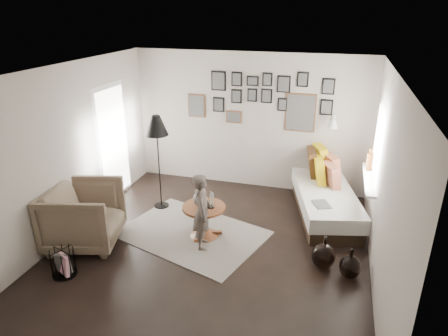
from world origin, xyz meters
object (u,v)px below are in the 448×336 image
(vase, at_px, (199,197))
(floor_lamp, at_px, (157,129))
(daybed, at_px, (326,196))
(armchair, at_px, (84,215))
(child, at_px, (202,212))
(demijohn_small, at_px, (350,267))
(demijohn_large, at_px, (323,256))
(magazine_basket, at_px, (63,263))
(pedestal_table, at_px, (204,222))

(vase, relative_size, floor_lamp, 0.28)
(daybed, relative_size, floor_lamp, 1.32)
(daybed, xyz_separation_m, armchair, (-3.42, -1.99, 0.15))
(armchair, relative_size, child, 0.89)
(armchair, distance_m, demijohn_small, 3.85)
(daybed, distance_m, demijohn_large, 1.64)
(daybed, xyz_separation_m, child, (-1.70, -1.59, 0.26))
(demijohn_large, bearing_deg, daybed, 92.02)
(armchair, height_order, child, child)
(vase, xyz_separation_m, magazine_basket, (-1.41, -1.46, -0.48))
(demijohn_small, bearing_deg, child, 175.47)
(floor_lamp, bearing_deg, child, -41.49)
(vase, distance_m, demijohn_large, 2.00)
(vase, distance_m, demijohn_small, 2.36)
(pedestal_table, bearing_deg, demijohn_small, -11.46)
(daybed, bearing_deg, demijohn_large, -102.22)
(vase, height_order, floor_lamp, floor_lamp)
(vase, xyz_separation_m, daybed, (1.85, 1.29, -0.35))
(magazine_basket, height_order, child, child)
(vase, xyz_separation_m, demijohn_large, (1.91, -0.34, -0.48))
(pedestal_table, bearing_deg, child, -75.84)
(armchair, bearing_deg, demijohn_large, -99.28)
(floor_lamp, bearing_deg, magazine_basket, -101.20)
(magazine_basket, distance_m, demijohn_large, 3.50)
(demijohn_small, xyz_separation_m, child, (-2.11, 0.17, 0.42))
(vase, xyz_separation_m, demijohn_small, (2.26, -0.46, -0.50))
(demijohn_large, bearing_deg, pedestal_table, 170.02)
(armchair, height_order, floor_lamp, floor_lamp)
(floor_lamp, distance_m, demijohn_small, 3.67)
(magazine_basket, bearing_deg, child, 36.81)
(daybed, xyz_separation_m, magazine_basket, (-3.26, -2.75, -0.13))
(pedestal_table, xyz_separation_m, daybed, (1.77, 1.31, 0.08))
(daybed, xyz_separation_m, floor_lamp, (-2.83, -0.59, 1.13))
(pedestal_table, xyz_separation_m, vase, (-0.08, 0.02, 0.42))
(daybed, bearing_deg, armchair, -163.97)
(armchair, bearing_deg, child, -91.86)
(pedestal_table, height_order, armchair, armchair)
(armchair, relative_size, magazine_basket, 2.69)
(pedestal_table, height_order, floor_lamp, floor_lamp)
(daybed, height_order, magazine_basket, daybed)
(demijohn_small, bearing_deg, floor_lamp, 160.18)
(magazine_basket, bearing_deg, armchair, 101.66)
(pedestal_table, distance_m, armchair, 1.80)
(magazine_basket, height_order, demijohn_large, demijohn_large)
(daybed, xyz_separation_m, demijohn_large, (0.06, -1.63, -0.13))
(pedestal_table, bearing_deg, daybed, 36.54)
(pedestal_table, relative_size, armchair, 0.64)
(demijohn_small, distance_m, child, 2.16)
(daybed, height_order, armchair, daybed)
(vase, height_order, demijohn_large, vase)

